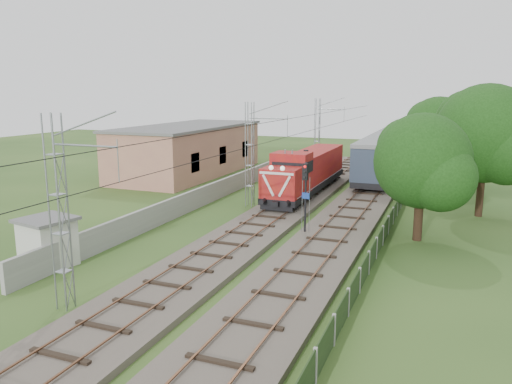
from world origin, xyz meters
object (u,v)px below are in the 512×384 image
at_px(locomotive, 307,171).
at_px(signal_post, 305,186).
at_px(coach_rake, 420,123).
at_px(relay_hut, 48,242).

height_order(locomotive, signal_post, signal_post).
height_order(locomotive, coach_rake, locomotive).
bearing_deg(relay_hut, signal_post, 42.85).
bearing_deg(coach_rake, locomotive, -94.63).
height_order(coach_rake, relay_hut, coach_rake).
xyz_separation_m(coach_rake, relay_hut, (-12.40, -83.57, -1.38)).
bearing_deg(signal_post, locomotive, 105.37).
bearing_deg(locomotive, coach_rake, 85.37).
bearing_deg(signal_post, relay_hut, -137.15).
bearing_deg(signal_post, coach_rake, 88.66).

